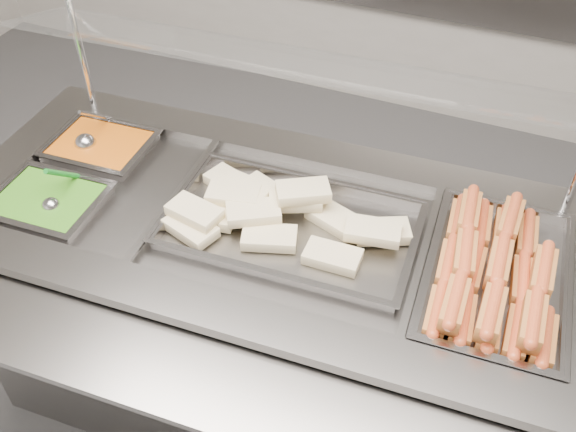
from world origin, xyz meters
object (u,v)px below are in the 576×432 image
at_px(pan_wraps, 291,230).
at_px(serving_spoon, 53,200).
at_px(pan_hotdogs, 494,283).
at_px(sneeze_guard, 298,66).
at_px(ladle, 86,142).
at_px(steam_counter, 274,318).

relative_size(pan_wraps, serving_spoon, 4.07).
distance_m(pan_hotdogs, serving_spoon, 1.24).
bearing_deg(sneeze_guard, serving_spoon, -145.70).
xyz_separation_m(pan_wraps, ladle, (-0.75, 0.09, 0.03)).
height_order(steam_counter, ladle, ladle).
bearing_deg(pan_wraps, ladle, 173.43).
height_order(steam_counter, serving_spoon, serving_spoon).
xyz_separation_m(pan_wraps, serving_spoon, (-0.66, -0.19, 0.04)).
bearing_deg(serving_spoon, sneeze_guard, 34.30).
bearing_deg(pan_hotdogs, ladle, 177.68).
relative_size(steam_counter, sneeze_guard, 1.16).
relative_size(pan_hotdogs, pan_wraps, 0.81).
height_order(ladle, serving_spoon, ladle).
height_order(sneeze_guard, pan_wraps, sneeze_guard).
bearing_deg(ladle, serving_spoon, -72.61).
distance_m(sneeze_guard, pan_wraps, 0.45).
bearing_deg(steam_counter, pan_hotdogs, 3.37).
bearing_deg(steam_counter, pan_wraps, 3.37).
bearing_deg(serving_spoon, pan_wraps, 15.89).
bearing_deg(ladle, steam_counter, -7.42).
relative_size(sneeze_guard, ladle, 8.77).
height_order(steam_counter, pan_wraps, pan_wraps).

